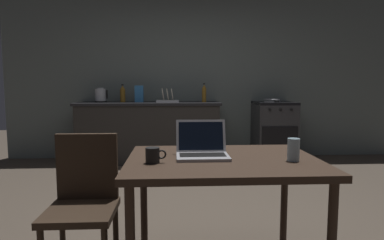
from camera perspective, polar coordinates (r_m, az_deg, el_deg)
ground_plane at (r=3.06m, az=1.66°, el=-16.53°), size 12.00×12.00×0.00m
back_wall at (r=5.44m, az=2.59°, el=8.54°), size 6.40×0.10×2.83m
kitchen_counter at (r=5.12m, az=-7.41°, el=-2.04°), size 2.16×0.64×0.92m
stove_oven at (r=5.34m, az=13.92°, el=-1.86°), size 0.60×0.62×0.92m
dining_table at (r=2.06m, az=5.31°, el=-8.55°), size 1.16×0.86×0.73m
chair at (r=2.17m, az=-18.14°, el=-12.45°), size 0.40×0.40×0.87m
laptop at (r=2.07m, az=1.75°, el=-5.11°), size 0.32×0.29×0.22m
electric_kettle at (r=5.18m, az=-15.48°, el=4.11°), size 0.19×0.17×0.22m
bottle at (r=5.03m, az=2.10°, el=4.64°), size 0.07×0.07×0.29m
frying_pan at (r=5.26m, az=13.72°, el=3.32°), size 0.27×0.45×0.05m
coffee_mug at (r=1.92m, az=-6.75°, el=-6.05°), size 0.12×0.08×0.09m
drinking_glass at (r=2.04m, az=17.09°, el=-4.90°), size 0.07×0.07×0.13m
cereal_box at (r=5.10m, az=-9.11°, el=4.48°), size 0.13×0.05×0.25m
dish_rack at (r=5.06m, az=-4.22°, el=3.63°), size 0.34×0.26×0.21m
bottle_b at (r=5.20m, az=-11.87°, el=4.48°), size 0.08×0.08×0.27m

